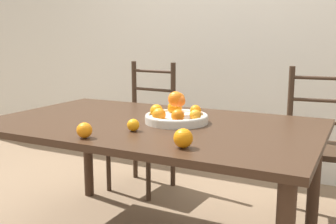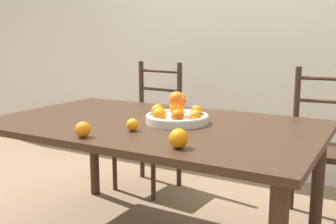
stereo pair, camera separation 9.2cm
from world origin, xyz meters
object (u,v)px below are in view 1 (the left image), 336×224
orange_loose_0 (84,130)px  fruit_bowl (176,115)px  orange_loose_2 (183,138)px  orange_loose_1 (133,125)px  chair_right (317,149)px  chair_left (144,129)px

orange_loose_0 → fruit_bowl: bearing=65.1°
fruit_bowl → orange_loose_2: (0.24, -0.44, -0.00)m
fruit_bowl → orange_loose_2: fruit_bowl is taller
orange_loose_0 → orange_loose_2: orange_loose_2 is taller
orange_loose_1 → chair_right: chair_right is taller
fruit_bowl → orange_loose_2: 0.51m
chair_left → orange_loose_2: bearing=-49.0°
orange_loose_1 → chair_left: size_ratio=0.06×
chair_right → orange_loose_2: bearing=-114.5°
orange_loose_1 → fruit_bowl: bearing=69.8°
orange_loose_2 → chair_right: bearing=71.2°
chair_right → fruit_bowl: bearing=-136.4°
orange_loose_1 → chair_right: size_ratio=0.06×
orange_loose_0 → chair_right: bearing=54.9°
orange_loose_0 → orange_loose_1: bearing=59.7°
fruit_bowl → orange_loose_0: (-0.23, -0.49, -0.01)m
fruit_bowl → chair_left: chair_left is taller
chair_left → orange_loose_0: bearing=-67.1°
orange_loose_2 → fruit_bowl: bearing=119.0°
orange_loose_2 → chair_right: (0.41, 1.20, -0.30)m
fruit_bowl → orange_loose_0: bearing=-114.9°
orange_loose_2 → chair_left: size_ratio=0.08×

